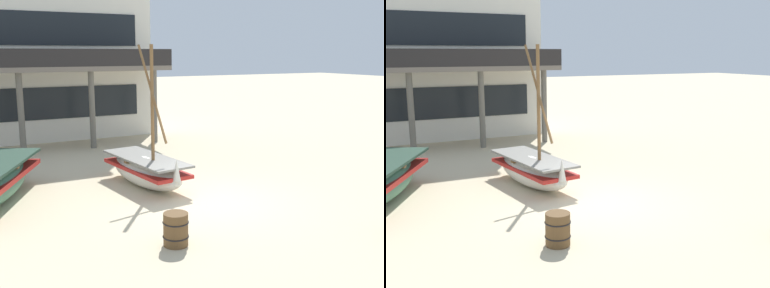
% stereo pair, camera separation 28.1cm
% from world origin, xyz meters
% --- Properties ---
extents(ground_plane, '(120.00, 120.00, 0.00)m').
position_xyz_m(ground_plane, '(0.00, 0.00, 0.00)').
color(ground_plane, beige).
extents(fishing_boat_near_left, '(1.65, 3.60, 4.18)m').
position_xyz_m(fishing_boat_near_left, '(-0.94, 2.17, 0.50)').
color(fishing_boat_near_left, silver).
rests_on(fishing_boat_near_left, ground).
extents(wooden_barrel, '(0.56, 0.56, 0.70)m').
position_xyz_m(wooden_barrel, '(-2.07, -2.21, 0.35)').
color(wooden_barrel, brown).
rests_on(wooden_barrel, ground).
extents(harbor_building_main, '(10.21, 8.74, 9.89)m').
position_xyz_m(harbor_building_main, '(-2.16, 13.55, 4.94)').
color(harbor_building_main, silver).
rests_on(harbor_building_main, ground).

